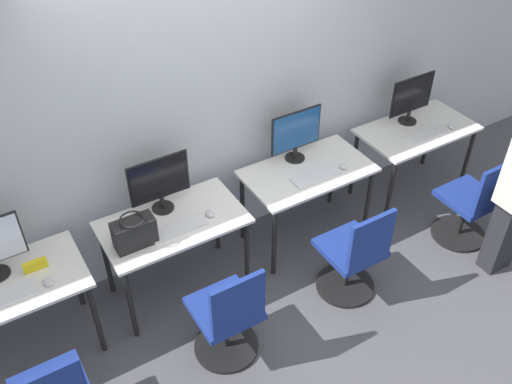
{
  "coord_description": "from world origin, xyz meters",
  "views": [
    {
      "loc": [
        -1.72,
        -2.72,
        3.58
      ],
      "look_at": [
        0.0,
        0.12,
        0.89
      ],
      "focal_mm": 40.0,
      "sensor_mm": 36.0,
      "label": 1
    }
  ],
  "objects_px": {
    "office_chair_left": "(228,320)",
    "keyboard_right": "(316,176)",
    "mouse_far_left": "(48,282)",
    "keyboard_left": "(178,228)",
    "office_chair_far_right": "(472,207)",
    "handbag": "(134,232)",
    "keyboard_far_right": "(428,134)",
    "monitor_right": "(296,133)",
    "mouse_right": "(343,166)",
    "monitor_left": "(159,182)",
    "office_chair_right": "(354,258)",
    "mouse_far_right": "(451,127)",
    "keyboard_far_left": "(5,297)",
    "mouse_left": "(210,213)",
    "monitor_far_right": "(412,97)"
  },
  "relations": [
    {
      "from": "office_chair_left",
      "to": "keyboard_right",
      "type": "bearing_deg",
      "value": 28.56
    },
    {
      "from": "mouse_far_left",
      "to": "keyboard_left",
      "type": "height_order",
      "value": "mouse_far_left"
    },
    {
      "from": "office_chair_far_right",
      "to": "handbag",
      "type": "bearing_deg",
      "value": 165.88
    },
    {
      "from": "office_chair_left",
      "to": "keyboard_far_right",
      "type": "height_order",
      "value": "office_chair_left"
    },
    {
      "from": "office_chair_left",
      "to": "handbag",
      "type": "xyz_separation_m",
      "value": [
        -0.36,
        0.67,
        0.47
      ]
    },
    {
      "from": "monitor_right",
      "to": "mouse_right",
      "type": "height_order",
      "value": "monitor_right"
    },
    {
      "from": "monitor_left",
      "to": "mouse_right",
      "type": "relative_size",
      "value": 5.27
    },
    {
      "from": "keyboard_right",
      "to": "mouse_right",
      "type": "relative_size",
      "value": 4.75
    },
    {
      "from": "mouse_far_left",
      "to": "office_chair_right",
      "type": "xyz_separation_m",
      "value": [
        2.13,
        -0.61,
        -0.38
      ]
    },
    {
      "from": "mouse_far_right",
      "to": "keyboard_left",
      "type": "bearing_deg",
      "value": 178.76
    },
    {
      "from": "mouse_far_left",
      "to": "handbag",
      "type": "relative_size",
      "value": 0.3
    },
    {
      "from": "keyboard_far_left",
      "to": "mouse_left",
      "type": "relative_size",
      "value": 4.75
    },
    {
      "from": "monitor_right",
      "to": "keyboard_right",
      "type": "relative_size",
      "value": 1.11
    },
    {
      "from": "mouse_left",
      "to": "monitor_right",
      "type": "height_order",
      "value": "monitor_right"
    },
    {
      "from": "keyboard_far_right",
      "to": "handbag",
      "type": "bearing_deg",
      "value": 179.25
    },
    {
      "from": "mouse_right",
      "to": "monitor_left",
      "type": "bearing_deg",
      "value": 168.62
    },
    {
      "from": "mouse_left",
      "to": "mouse_far_right",
      "type": "distance_m",
      "value": 2.46
    },
    {
      "from": "mouse_left",
      "to": "keyboard_far_right",
      "type": "distance_m",
      "value": 2.2
    },
    {
      "from": "monitor_right",
      "to": "keyboard_right",
      "type": "xyz_separation_m",
      "value": [
        0.0,
        -0.31,
        -0.24
      ]
    },
    {
      "from": "office_chair_left",
      "to": "keyboard_right",
      "type": "relative_size",
      "value": 2.13
    },
    {
      "from": "keyboard_far_right",
      "to": "office_chair_far_right",
      "type": "relative_size",
      "value": 0.47
    },
    {
      "from": "monitor_left",
      "to": "office_chair_far_right",
      "type": "height_order",
      "value": "monitor_left"
    },
    {
      "from": "office_chair_right",
      "to": "office_chair_far_right",
      "type": "xyz_separation_m",
      "value": [
        1.27,
        -0.04,
        0.0
      ]
    },
    {
      "from": "office_chair_far_right",
      "to": "handbag",
      "type": "relative_size",
      "value": 3.03
    },
    {
      "from": "monitor_left",
      "to": "mouse_left",
      "type": "bearing_deg",
      "value": -43.53
    },
    {
      "from": "monitor_far_right",
      "to": "keyboard_far_left",
      "type": "bearing_deg",
      "value": -175.9
    },
    {
      "from": "keyboard_left",
      "to": "monitor_left",
      "type": "bearing_deg",
      "value": 90.0
    },
    {
      "from": "keyboard_far_left",
      "to": "mouse_right",
      "type": "distance_m",
      "value": 2.74
    },
    {
      "from": "mouse_far_left",
      "to": "keyboard_right",
      "type": "xyz_separation_m",
      "value": [
        2.19,
        0.02,
        -0.01
      ]
    },
    {
      "from": "keyboard_far_left",
      "to": "office_chair_left",
      "type": "height_order",
      "value": "office_chair_left"
    },
    {
      "from": "mouse_left",
      "to": "office_chair_far_right",
      "type": "distance_m",
      "value": 2.31
    },
    {
      "from": "keyboard_far_left",
      "to": "monitor_right",
      "type": "height_order",
      "value": "monitor_right"
    },
    {
      "from": "mouse_far_left",
      "to": "monitor_right",
      "type": "xyz_separation_m",
      "value": [
        2.19,
        0.33,
        0.24
      ]
    },
    {
      "from": "mouse_right",
      "to": "mouse_far_right",
      "type": "relative_size",
      "value": 1.0
    },
    {
      "from": "monitor_far_right",
      "to": "mouse_far_right",
      "type": "distance_m",
      "value": 0.46
    },
    {
      "from": "keyboard_far_left",
      "to": "mouse_far_left",
      "type": "relative_size",
      "value": 4.75
    },
    {
      "from": "mouse_left",
      "to": "handbag",
      "type": "relative_size",
      "value": 0.3
    },
    {
      "from": "monitor_far_right",
      "to": "mouse_far_right",
      "type": "relative_size",
      "value": 5.27
    },
    {
      "from": "mouse_left",
      "to": "keyboard_right",
      "type": "distance_m",
      "value": 0.96
    },
    {
      "from": "monitor_right",
      "to": "handbag",
      "type": "relative_size",
      "value": 1.58
    },
    {
      "from": "keyboard_far_left",
      "to": "mouse_far_left",
      "type": "xyz_separation_m",
      "value": [
        0.27,
        -0.01,
        0.01
      ]
    },
    {
      "from": "keyboard_left",
      "to": "office_chair_left",
      "type": "xyz_separation_m",
      "value": [
        0.04,
        -0.67,
        -0.37
      ]
    },
    {
      "from": "mouse_left",
      "to": "office_chair_right",
      "type": "height_order",
      "value": "office_chair_right"
    },
    {
      "from": "mouse_left",
      "to": "office_chair_left",
      "type": "xyz_separation_m",
      "value": [
        -0.23,
        -0.68,
        -0.38
      ]
    },
    {
      "from": "mouse_far_left",
      "to": "office_chair_far_right",
      "type": "xyz_separation_m",
      "value": [
        3.4,
        -0.65,
        -0.38
      ]
    },
    {
      "from": "keyboard_far_left",
      "to": "office_chair_left",
      "type": "xyz_separation_m",
      "value": [
        1.27,
        -0.64,
        -0.37
      ]
    },
    {
      "from": "keyboard_far_right",
      "to": "office_chair_far_right",
      "type": "height_order",
      "value": "office_chair_far_right"
    },
    {
      "from": "monitor_left",
      "to": "keyboard_far_right",
      "type": "distance_m",
      "value": 2.5
    },
    {
      "from": "mouse_far_left",
      "to": "keyboard_left",
      "type": "bearing_deg",
      "value": 2.58
    },
    {
      "from": "office_chair_right",
      "to": "monitor_far_right",
      "type": "bearing_deg",
      "value": 34.36
    }
  ]
}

